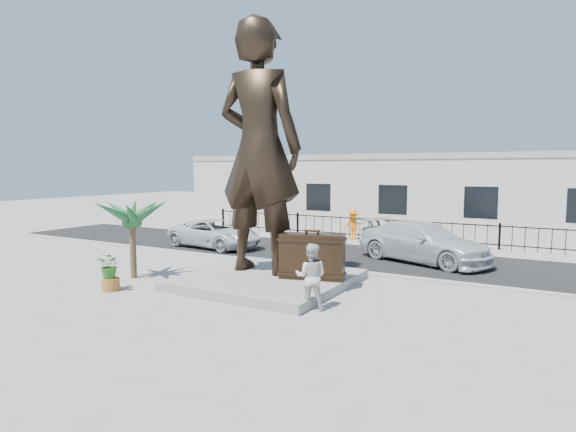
# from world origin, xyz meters

# --- Properties ---
(ground) EXTENTS (100.00, 100.00, 0.00)m
(ground) POSITION_xyz_m (0.00, 0.00, 0.00)
(ground) COLOR #9E9991
(ground) RESTS_ON ground
(street) EXTENTS (40.00, 7.00, 0.01)m
(street) POSITION_xyz_m (0.00, 8.00, 0.01)
(street) COLOR black
(street) RESTS_ON ground
(curb) EXTENTS (40.00, 0.25, 0.12)m
(curb) POSITION_xyz_m (0.00, 4.50, 0.06)
(curb) COLOR #A5A399
(curb) RESTS_ON ground
(far_sidewalk) EXTENTS (40.00, 2.50, 0.02)m
(far_sidewalk) POSITION_xyz_m (0.00, 12.00, 0.01)
(far_sidewalk) COLOR #9E9991
(far_sidewalk) RESTS_ON ground
(plinth) EXTENTS (5.20, 5.20, 0.30)m
(plinth) POSITION_xyz_m (-0.50, 1.50, 0.15)
(plinth) COLOR gray
(plinth) RESTS_ON ground
(fence) EXTENTS (22.00, 0.10, 1.20)m
(fence) POSITION_xyz_m (0.00, 12.80, 0.60)
(fence) COLOR black
(fence) RESTS_ON ground
(building) EXTENTS (28.00, 7.00, 4.40)m
(building) POSITION_xyz_m (0.00, 17.00, 2.20)
(building) COLOR silver
(building) RESTS_ON ground
(statue) EXTENTS (3.17, 2.12, 8.57)m
(statue) POSITION_xyz_m (-1.11, 1.95, 4.58)
(statue) COLOR black
(statue) RESTS_ON plinth
(suitcase) EXTENTS (2.20, 1.18, 1.48)m
(suitcase) POSITION_xyz_m (1.00, 1.83, 1.04)
(suitcase) COLOR black
(suitcase) RESTS_ON plinth
(tourist) EXTENTS (1.08, 0.95, 1.84)m
(tourist) POSITION_xyz_m (2.06, -0.33, 0.92)
(tourist) COLOR beige
(tourist) RESTS_ON ground
(car_white) EXTENTS (5.13, 2.79, 1.37)m
(car_white) POSITION_xyz_m (-6.81, 6.66, 0.69)
(car_white) COLOR silver
(car_white) RESTS_ON street
(car_silver) EXTENTS (6.19, 4.14, 1.67)m
(car_silver) POSITION_xyz_m (3.08, 7.99, 0.84)
(car_silver) COLOR silver
(car_silver) RESTS_ON street
(worker) EXTENTS (1.19, 0.84, 1.67)m
(worker) POSITION_xyz_m (-1.80, 12.32, 0.86)
(worker) COLOR orange
(worker) RESTS_ON far_sidewalk
(palm_tree) EXTENTS (1.80, 1.80, 3.20)m
(palm_tree) POSITION_xyz_m (-5.17, -0.06, 0.00)
(palm_tree) COLOR #1D4F26
(palm_tree) RESTS_ON ground
(planter) EXTENTS (0.56, 0.56, 0.40)m
(planter) POSITION_xyz_m (-4.43, -1.71, 0.20)
(planter) COLOR #A5642B
(planter) RESTS_ON ground
(shrub) EXTENTS (0.80, 0.71, 0.84)m
(shrub) POSITION_xyz_m (-4.43, -1.71, 0.82)
(shrub) COLOR #296821
(shrub) RESTS_ON planter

